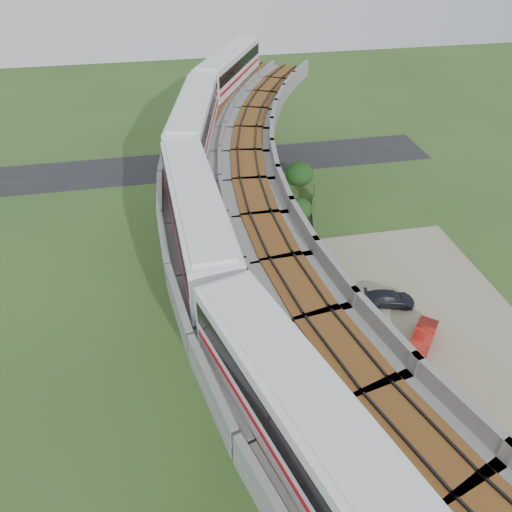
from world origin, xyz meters
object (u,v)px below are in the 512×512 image
object	(u,v)px
car_white	(404,380)
car_red	(423,336)
car_dark	(389,298)
metro_train	(225,161)

from	to	relation	value
car_white	car_red	xyz separation A→B (m)	(3.19, 3.59, -0.00)
car_white	car_dark	size ratio (longest dim) A/B	0.94
metro_train	car_white	xyz separation A→B (m)	(10.18, -11.88, -11.61)
car_white	car_red	bearing A→B (deg)	31.22
car_red	car_dark	distance (m)	4.66
metro_train	car_white	world-z (taller)	metro_train
car_red	car_dark	bearing A→B (deg)	139.06
metro_train	car_white	distance (m)	19.48
metro_train	car_white	size ratio (longest dim) A/B	15.76
car_dark	car_red	bearing A→B (deg)	-157.56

